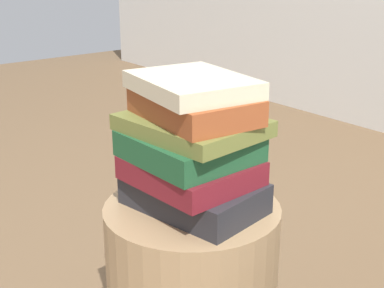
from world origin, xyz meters
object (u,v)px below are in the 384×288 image
Objects in this scene: book_forest at (188,145)px; book_rust at (193,106)px; book_charcoal at (193,194)px; book_olive at (193,124)px; book_maroon at (191,170)px; book_cream at (193,85)px.

book_rust is (0.01, 0.00, 0.08)m from book_forest.
book_charcoal is at bearing -102.61° from book_rust.
book_olive is at bearing 78.98° from book_forest.
book_olive is 1.08× the size of book_rust.
book_charcoal is at bearing 96.57° from book_maroon.
book_forest is 0.96× the size of book_cream.
book_cream reaches higher than book_charcoal.
book_forest is 0.08m from book_rust.
book_cream is (0.01, 0.01, 0.12)m from book_forest.
book_charcoal is 1.18× the size of book_forest.
book_charcoal is 0.22m from book_cream.
book_maroon is 1.03× the size of book_forest.
book_maroon is 0.05m from book_forest.
book_maroon is 0.96× the size of book_rust.
book_cream is at bearing 113.11° from book_maroon.
book_cream is at bearing 149.45° from book_rust.
book_forest is (-0.01, -0.00, 0.10)m from book_charcoal.
book_olive is (-0.01, 0.01, 0.14)m from book_charcoal.
book_maroon is (0.00, -0.00, 0.05)m from book_charcoal.
book_maroon is at bearing -54.97° from book_cream.
book_cream is (-0.00, 0.00, 0.04)m from book_rust.
book_rust reaches higher than book_olive.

